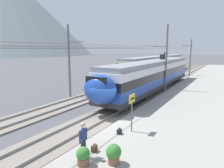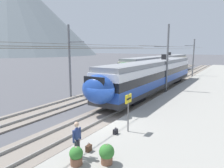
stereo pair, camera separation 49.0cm
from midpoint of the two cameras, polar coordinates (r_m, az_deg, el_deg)
ground_plane at (r=14.65m, az=-2.33°, el=-11.30°), size 400.00×400.00×0.00m
platform_slab at (r=12.65m, az=17.64°, el=-14.39°), size 120.00×8.08×0.37m
track_near at (r=15.10m, az=-5.08°, el=-10.40°), size 120.00×3.00×0.28m
track_far at (r=18.37m, az=-17.60°, el=-7.13°), size 120.00×3.00×0.28m
train_near_platform at (r=25.61m, az=12.18°, el=2.75°), size 24.90×3.01×4.27m
train_far_track at (r=43.61m, az=13.90°, el=5.52°), size 33.19×3.02×4.27m
catenary_mast_mid at (r=25.17m, az=15.58°, el=6.93°), size 41.61×1.84×8.11m
catenary_mast_east at (r=40.79m, az=22.03°, el=6.94°), size 41.61×1.84×7.05m
catenary_mast_far_side at (r=22.50m, az=-10.96°, el=6.62°), size 41.61×2.19×7.82m
platform_sign at (r=12.06m, az=5.77°, el=-5.78°), size 0.70×0.08×2.28m
passenger_walking at (r=9.57m, az=-8.33°, el=-14.70°), size 0.53×0.22×1.69m
handbag_beside_passenger at (r=10.34m, az=-5.15°, el=-17.50°), size 0.32×0.18×0.45m
handbag_near_sign at (r=12.16m, az=2.16°, el=-13.18°), size 0.32×0.18×0.42m
potted_plant_platform_edge at (r=9.20m, az=0.11°, el=-18.82°), size 0.67×0.67×0.88m
potted_plant_by_shelter at (r=9.25m, az=-8.44°, el=-19.16°), size 0.59×0.59×0.82m
mountain_right_ridge at (r=211.33m, az=-26.88°, el=17.71°), size 154.09×154.09×76.04m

